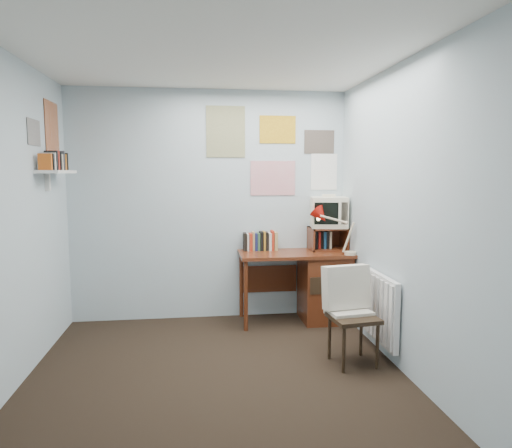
% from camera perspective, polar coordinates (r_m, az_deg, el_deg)
% --- Properties ---
extents(ground, '(3.50, 3.50, 0.00)m').
position_cam_1_polar(ground, '(3.64, -4.71, -19.90)').
color(ground, black).
rests_on(ground, ground).
extents(back_wall, '(3.00, 0.02, 2.50)m').
position_cam_1_polar(back_wall, '(5.02, -5.80, 2.28)').
color(back_wall, '#A9B7C1').
rests_on(back_wall, ground).
extents(right_wall, '(0.02, 3.50, 2.50)m').
position_cam_1_polar(right_wall, '(3.67, 19.22, 0.39)').
color(right_wall, '#A9B7C1').
rests_on(right_wall, ground).
extents(ceiling, '(3.00, 3.50, 0.02)m').
position_cam_1_polar(ceiling, '(3.38, -5.13, 21.63)').
color(ceiling, white).
rests_on(ceiling, back_wall).
extents(desk, '(1.20, 0.55, 0.76)m').
position_cam_1_polar(desk, '(5.06, 7.89, -7.40)').
color(desk, '#632C16').
rests_on(desk, ground).
extents(desk_chair, '(0.45, 0.44, 0.80)m').
position_cam_1_polar(desk_chair, '(3.99, 12.08, -11.42)').
color(desk_chair, black).
rests_on(desk_chair, ground).
extents(desk_lamp, '(0.38, 0.35, 0.45)m').
position_cam_1_polar(desk_lamp, '(4.83, 11.77, -1.18)').
color(desk_lamp, '#AF130B').
rests_on(desk_lamp, desk).
extents(tv_riser, '(0.40, 0.30, 0.25)m').
position_cam_1_polar(tv_riser, '(5.11, 8.94, -1.81)').
color(tv_riser, '#632C16').
rests_on(tv_riser, desk).
extents(crt_tv, '(0.44, 0.41, 0.37)m').
position_cam_1_polar(crt_tv, '(5.09, 9.05, 1.65)').
color(crt_tv, beige).
rests_on(crt_tv, tv_riser).
extents(book_row, '(0.60, 0.14, 0.22)m').
position_cam_1_polar(book_row, '(5.04, 1.81, -2.02)').
color(book_row, '#632C16').
rests_on(book_row, desk).
extents(radiator, '(0.09, 0.80, 0.60)m').
position_cam_1_polar(radiator, '(4.30, 14.99, -9.89)').
color(radiator, white).
rests_on(radiator, right_wall).
extents(wall_shelf, '(0.20, 0.62, 0.24)m').
position_cam_1_polar(wall_shelf, '(4.54, -23.68, 6.00)').
color(wall_shelf, white).
rests_on(wall_shelf, left_wall).
extents(posters_back, '(1.20, 0.01, 0.90)m').
position_cam_1_polar(posters_back, '(5.08, 2.15, 9.13)').
color(posters_back, white).
rests_on(posters_back, back_wall).
extents(posters_left, '(0.01, 0.70, 0.60)m').
position_cam_1_polar(posters_left, '(4.58, -25.05, 10.70)').
color(posters_left, white).
rests_on(posters_left, left_wall).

